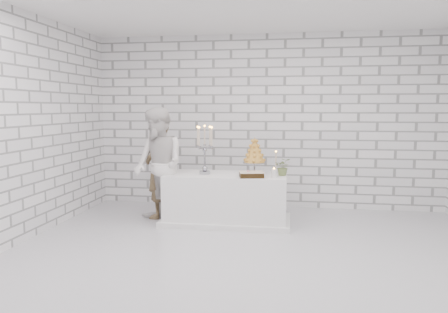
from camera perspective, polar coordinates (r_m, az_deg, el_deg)
ground at (r=5.28m, az=3.90°, el=-12.74°), size 6.00×5.00×0.01m
wall_back at (r=7.48m, az=5.65°, el=4.66°), size 6.00×0.01×3.00m
wall_front at (r=2.51m, az=-0.77°, el=1.01°), size 6.00×0.01×3.00m
wall_left at (r=6.03m, az=-25.75°, el=3.60°), size 0.01×5.00×3.00m
cake_table at (r=6.47m, az=0.30°, el=-5.64°), size 1.80×0.80×0.75m
groom at (r=6.83m, az=-8.83°, el=-1.60°), size 0.42×0.60×1.57m
bride at (r=6.44m, az=-8.73°, el=-1.23°), size 1.08×1.07×1.76m
candelabra at (r=6.37m, az=-2.59°, el=0.92°), size 0.38×0.38×0.74m
croquembouche at (r=6.46m, az=4.10°, el=0.15°), size 0.39×0.39×0.55m
chocolate_cake at (r=6.12m, az=3.69°, el=-2.40°), size 0.38×0.30×0.08m
pillar_candle at (r=6.14m, az=6.69°, el=-2.23°), size 0.09×0.09×0.12m
extra_taper at (r=6.54m, az=6.94°, el=-0.82°), size 0.07×0.07×0.32m
flowers at (r=6.30m, az=7.91°, el=-1.37°), size 0.24×0.20×0.26m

